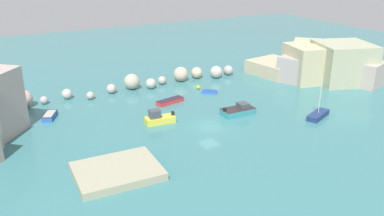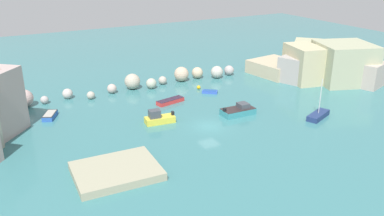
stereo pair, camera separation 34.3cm
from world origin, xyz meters
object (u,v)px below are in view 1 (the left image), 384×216
object	(u,v)px
moored_boat_0	(159,118)
moored_boat_4	(50,116)
moored_boat_3	(93,174)
moored_boat_6	(209,92)
moored_boat_2	(318,115)
moored_boat_5	(170,101)
stone_dock	(117,171)
channel_buoy	(198,87)
moored_boat_1	(239,110)

from	to	relation	value
moored_boat_0	moored_boat_4	distance (m)	15.45
moored_boat_3	moored_boat_4	size ratio (longest dim) A/B	1.13
moored_boat_0	moored_boat_3	distance (m)	15.20
moored_boat_0	moored_boat_6	size ratio (longest dim) A/B	1.61
moored_boat_2	moored_boat_6	bearing A→B (deg)	93.52
moored_boat_5	moored_boat_2	bearing A→B (deg)	-56.91
stone_dock	moored_boat_3	size ratio (longest dim) A/B	2.22
channel_buoy	moored_boat_3	distance (m)	30.78
channel_buoy	moored_boat_6	bearing A→B (deg)	-76.93
channel_buoy	moored_boat_6	size ratio (longest dim) A/B	0.25
moored_boat_0	moored_boat_1	size ratio (longest dim) A/B	0.86
moored_boat_2	moored_boat_4	distance (m)	37.50
channel_buoy	moored_boat_5	distance (m)	8.11
moored_boat_0	moored_boat_6	distance (m)	14.54
channel_buoy	moored_boat_6	world-z (taller)	channel_buoy
moored_boat_2	moored_boat_5	bearing A→B (deg)	113.65
moored_boat_5	moored_boat_0	bearing A→B (deg)	-139.60
moored_boat_2	moored_boat_1	bearing A→B (deg)	122.53
channel_buoy	moored_boat_6	distance (m)	2.74
moored_boat_1	moored_boat_5	world-z (taller)	moored_boat_1
stone_dock	moored_boat_6	world-z (taller)	stone_dock
stone_dock	moored_boat_3	world-z (taller)	stone_dock
moored_boat_4	moored_boat_6	xyz separation A→B (m)	(25.14, -1.43, -0.12)
stone_dock	moored_boat_6	size ratio (longest dim) A/B	3.32
stone_dock	moored_boat_4	bearing A→B (deg)	99.42
moored_boat_1	moored_boat_2	size ratio (longest dim) A/B	0.85
moored_boat_0	moored_boat_2	world-z (taller)	moored_boat_2
moored_boat_3	moored_boat_4	world-z (taller)	moored_boat_4
stone_dock	moored_boat_4	distance (m)	19.57
channel_buoy	moored_boat_0	distance (m)	15.59
stone_dock	moored_boat_5	xyz separation A→B (m)	(14.18, 16.71, -0.10)
moored_boat_4	moored_boat_6	size ratio (longest dim) A/B	1.33
moored_boat_3	moored_boat_4	xyz separation A→B (m)	(-0.86, 18.44, 0.09)
stone_dock	moored_boat_2	xyz separation A→B (m)	(29.78, 1.47, -0.03)
moored_boat_3	moored_boat_1	bearing A→B (deg)	160.11
moored_boat_6	channel_buoy	bearing A→B (deg)	142.30
moored_boat_5	moored_boat_6	size ratio (longest dim) A/B	1.81
moored_boat_2	moored_boat_3	distance (m)	32.13
stone_dock	moored_boat_1	xyz separation A→B (m)	(20.76, 7.89, 0.14)
moored_boat_0	moored_boat_2	distance (m)	22.22
moored_boat_3	moored_boat_5	size ratio (longest dim) A/B	0.83
moored_boat_4	moored_boat_6	world-z (taller)	moored_boat_4
stone_dock	moored_boat_2	distance (m)	29.82
channel_buoy	moored_boat_4	bearing A→B (deg)	-177.12
moored_boat_0	moored_boat_5	world-z (taller)	moored_boat_0
channel_buoy	moored_boat_0	bearing A→B (deg)	-139.60
moored_boat_5	moored_boat_6	xyz separation A→B (m)	(7.76, 1.17, -0.08)
moored_boat_0	moored_boat_3	size ratio (longest dim) A/B	1.08
moored_boat_0	moored_boat_1	bearing A→B (deg)	173.79
channel_buoy	moored_boat_1	distance (m)	12.66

